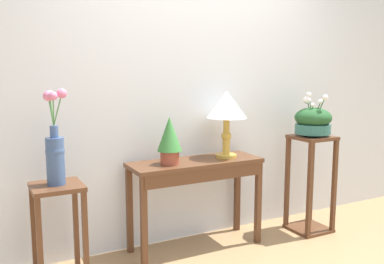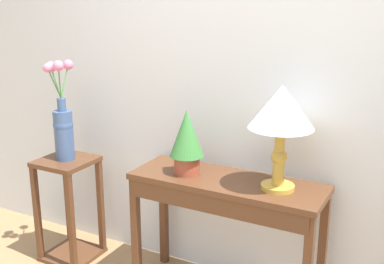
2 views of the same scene
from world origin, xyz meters
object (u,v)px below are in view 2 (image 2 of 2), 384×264
object	(u,v)px
table_lamp	(281,112)
pedestal_stand_left	(69,209)
potted_plant_on_console	(187,139)
flower_vase_tall_left	(63,123)
console_table	(225,200)

from	to	relation	value
table_lamp	pedestal_stand_left	xyz separation A→B (m)	(-1.41, -0.08, -0.81)
potted_plant_on_console	flower_vase_tall_left	size ratio (longest dim) A/B	0.57
console_table	flower_vase_tall_left	size ratio (longest dim) A/B	1.69
console_table	pedestal_stand_left	world-z (taller)	console_table
console_table	potted_plant_on_console	size ratio (longest dim) A/B	2.94
table_lamp	pedestal_stand_left	distance (m)	1.63
potted_plant_on_console	pedestal_stand_left	xyz separation A→B (m)	(-0.87, -0.06, -0.60)
pedestal_stand_left	flower_vase_tall_left	bearing A→B (deg)	-83.53
console_table	table_lamp	bearing A→B (deg)	4.42
potted_plant_on_console	pedestal_stand_left	size ratio (longest dim) A/B	0.53
flower_vase_tall_left	pedestal_stand_left	bearing A→B (deg)	96.47
console_table	pedestal_stand_left	size ratio (longest dim) A/B	1.56
table_lamp	potted_plant_on_console	xyz separation A→B (m)	(-0.54, -0.02, -0.21)
console_table	potted_plant_on_console	xyz separation A→B (m)	(-0.24, -0.00, 0.32)
pedestal_stand_left	potted_plant_on_console	bearing A→B (deg)	3.66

